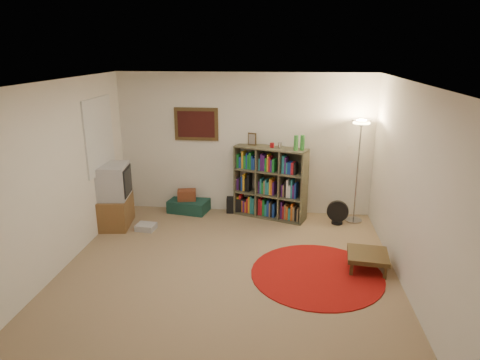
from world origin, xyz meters
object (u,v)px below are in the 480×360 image
object	(u,v)px
floor_lamp	(360,138)
suitcase	(189,206)
floor_fan	(338,212)
bookshelf	(269,184)
side_table	(368,256)
tv_stand	(114,197)

from	to	relation	value
floor_lamp	suitcase	bearing A→B (deg)	177.09
floor_lamp	floor_fan	bearing A→B (deg)	-151.86
bookshelf	floor_fan	distance (m)	1.27
floor_lamp	side_table	distance (m)	2.14
floor_fan	tv_stand	world-z (taller)	tv_stand
side_table	suitcase	bearing A→B (deg)	147.01
tv_stand	side_table	world-z (taller)	tv_stand
suitcase	side_table	distance (m)	3.44
suitcase	side_table	world-z (taller)	side_table
floor_fan	suitcase	xyz separation A→B (m)	(-2.65, 0.31, -0.10)
floor_lamp	tv_stand	xyz separation A→B (m)	(-4.05, -0.61, -0.97)
suitcase	floor_fan	bearing A→B (deg)	4.15
floor_lamp	floor_fan	xyz separation A→B (m)	(-0.30, -0.16, -1.27)
floor_fan	floor_lamp	bearing A→B (deg)	36.29
floor_lamp	tv_stand	world-z (taller)	floor_lamp
tv_stand	side_table	size ratio (longest dim) A/B	1.81
floor_fan	tv_stand	distance (m)	3.79
floor_lamp	suitcase	distance (m)	3.26
side_table	tv_stand	bearing A→B (deg)	164.42
tv_stand	side_table	distance (m)	4.14
bookshelf	side_table	bearing A→B (deg)	-32.45
bookshelf	tv_stand	size ratio (longest dim) A/B	1.43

